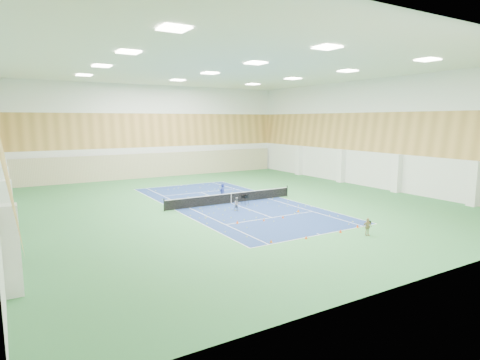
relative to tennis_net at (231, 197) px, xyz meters
name	(u,v)px	position (x,y,z in m)	size (l,w,h in m)	color
ground	(231,203)	(0.00, 0.00, -0.55)	(40.00, 40.00, 0.00)	#31743E
room_shell	(231,137)	(0.00, 0.00, 5.45)	(36.00, 40.00, 12.00)	white
wood_cladding	(231,114)	(0.00, 0.00, 7.45)	(36.00, 40.00, 8.00)	tan
ceiling_light_grid	(231,69)	(0.00, 0.00, 11.37)	(21.40, 25.40, 0.06)	white
court_surface	(231,203)	(0.00, 0.00, -0.55)	(10.97, 23.77, 0.01)	navy
tennis_balls_scatter	(231,203)	(0.00, 0.00, -0.50)	(10.57, 22.77, 0.07)	#CFDF26
tennis_net	(231,197)	(0.00, 0.00, 0.00)	(12.80, 0.10, 1.10)	black
back_curtain	(157,165)	(0.00, 19.75, 1.05)	(35.40, 0.16, 3.20)	#C6B793
door_left_a	(5,247)	(-17.92, -8.00, 0.55)	(0.08, 1.80, 2.20)	#593319
door_left_b	(3,215)	(-17.92, 0.00, 0.55)	(0.08, 1.80, 2.20)	#593319
coach	(222,193)	(-0.57, 0.63, 0.34)	(0.65, 0.43, 1.78)	navy
child_court	(237,204)	(-1.11, -2.95, 0.03)	(0.56, 0.44, 1.16)	gray
child_apron	(367,227)	(2.57, -13.56, 0.04)	(0.69, 0.29, 1.18)	tan
ball_cart	(245,200)	(0.81, -1.10, -0.12)	(0.50, 0.50, 0.86)	black
cone_svc_a	(237,222)	(-3.20, -6.55, -0.44)	(0.21, 0.21, 0.23)	#FF4D0D
cone_svc_b	(264,220)	(-1.11, -6.92, -0.46)	(0.17, 0.17, 0.19)	#DE4C0B
cone_svc_c	(283,217)	(0.66, -6.96, -0.44)	(0.20, 0.20, 0.22)	#D83E0B
cone_svc_d	(298,211)	(2.99, -5.94, -0.44)	(0.21, 0.21, 0.23)	orange
cone_base_a	(271,241)	(-3.77, -11.62, -0.44)	(0.20, 0.20, 0.22)	#D7620B
cone_base_b	(306,237)	(-1.37, -12.09, -0.45)	(0.19, 0.19, 0.20)	#E2460B
cone_base_c	(341,231)	(1.56, -12.18, -0.44)	(0.20, 0.20, 0.22)	#FF440D
cone_base_d	(358,226)	(3.53, -11.86, -0.44)	(0.20, 0.20, 0.22)	#FE530D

